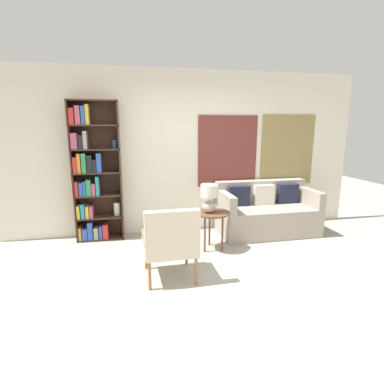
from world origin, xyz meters
The scene contains 7 objects.
ground_plane centered at (0.00, 0.00, 0.00)m, with size 14.00×14.00×0.00m, color #9E998E.
wall_back centered at (0.07, 2.03, 1.35)m, with size 6.40×0.08×2.70m.
bookshelf centered at (-1.38, 1.84, 1.04)m, with size 0.73×0.30×2.17m.
armchair centered at (-0.38, 0.23, 0.51)m, with size 0.63×0.62×0.90m.
couch centered at (1.45, 1.59, 0.34)m, with size 1.62×0.83×0.86m.
side_table centered at (0.35, 1.05, 0.51)m, with size 0.51×0.51×0.57m.
table_lamp centered at (0.29, 1.03, 0.80)m, with size 0.24×0.24×0.41m.
Camera 1 is at (-0.80, -2.99, 1.78)m, focal length 28.00 mm.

